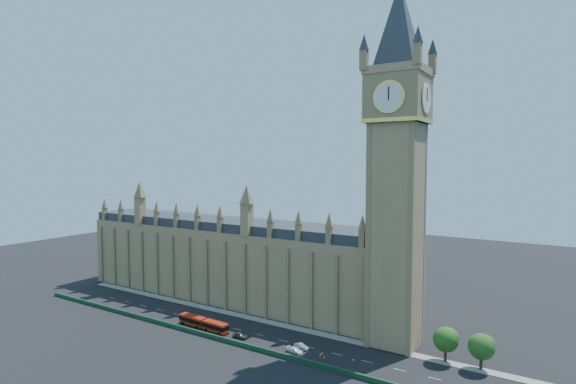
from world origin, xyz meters
The scene contains 15 objects.
ground centered at (0.00, 0.00, 0.00)m, with size 400.00×400.00×0.00m, color black.
palace_westminster centered at (-25.00, 22.00, 13.86)m, with size 120.00×20.00×28.00m.
elizabeth_tower centered at (38.00, 13.99, 54.56)m, with size 20.59×20.59×105.00m.
bridge_parapet centered at (0.00, -9.00, 0.60)m, with size 160.00×0.60×1.20m, color #1E4C2D.
kerb_north centered at (0.00, 9.50, 0.08)m, with size 160.00×3.00×0.16m, color gray.
tree_east_near centered at (52.22, 10.08, 5.64)m, with size 6.00×6.00×8.50m.
tree_east_far centered at (60.22, 10.08, 5.64)m, with size 6.00×6.00×8.50m.
red_bus centered at (-12.31, -4.95, 1.58)m, with size 17.79×3.64×3.00m.
car_grey centered at (0.99, -4.74, 0.75)m, with size 1.76×4.38×1.49m, color #383B3F.
car_silver centered at (18.79, -2.00, 0.68)m, with size 1.44×4.14×1.37m, color #97989E.
car_white centered at (18.56, -4.89, 0.64)m, with size 1.80×4.43×1.28m, color white.
cone_a centered at (24.94, -3.19, 0.38)m, with size 0.62×0.62×0.77m.
cone_b centered at (33.11, -1.71, 0.35)m, with size 0.50×0.50×0.70m.
cone_c centered at (26.42, -3.95, 0.31)m, with size 0.42×0.42×0.63m.
cone_d centered at (25.06, -2.27, 0.34)m, with size 0.51×0.51×0.69m.
Camera 1 is at (75.50, -99.47, 48.11)m, focal length 28.00 mm.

